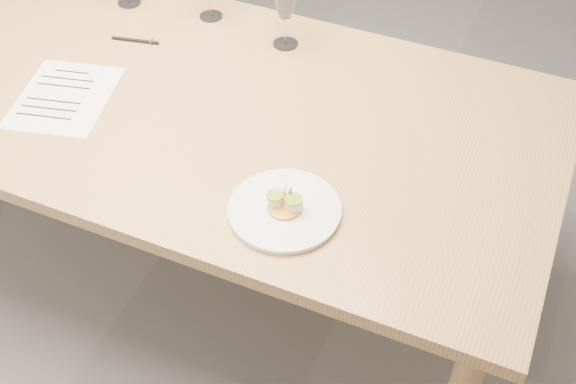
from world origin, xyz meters
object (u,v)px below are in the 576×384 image
at_px(ballpoint_pen, 135,40).
at_px(dinner_plate, 285,209).
at_px(dining_table, 136,99).
at_px(recipe_sheet, 64,97).

bearing_deg(ballpoint_pen, dinner_plate, -45.74).
xyz_separation_m(dining_table, recipe_sheet, (-0.13, -0.14, 0.07)).
bearing_deg(ballpoint_pen, recipe_sheet, -108.77).
relative_size(dinner_plate, ballpoint_pen, 1.81).
xyz_separation_m(dinner_plate, recipe_sheet, (-0.73, 0.16, -0.01)).
height_order(dinner_plate, ballpoint_pen, dinner_plate).
xyz_separation_m(recipe_sheet, ballpoint_pen, (0.04, 0.31, 0.00)).
relative_size(dinner_plate, recipe_sheet, 0.73).
bearing_deg(dinner_plate, dining_table, 153.76).
relative_size(dining_table, dinner_plate, 9.06).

